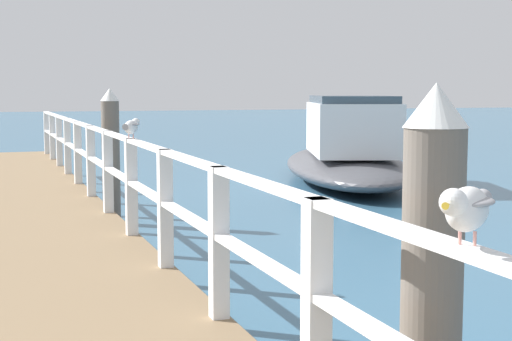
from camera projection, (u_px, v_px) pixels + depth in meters
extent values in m
cube|color=#846B4C|center=(3.00, 239.00, 9.55)|extent=(2.81, 21.32, 0.53)
cube|color=white|center=(316.00, 305.00, 3.76)|extent=(0.12, 0.12, 1.06)
cube|color=white|center=(219.00, 243.00, 5.29)|extent=(0.12, 0.12, 1.06)
cube|color=white|center=(165.00, 208.00, 6.83)|extent=(0.12, 0.12, 1.06)
cube|color=white|center=(131.00, 187.00, 8.37)|extent=(0.12, 0.12, 1.06)
cube|color=white|center=(108.00, 172.00, 9.91)|extent=(0.12, 0.12, 1.06)
cube|color=white|center=(91.00, 161.00, 11.45)|extent=(0.12, 0.12, 1.06)
cube|color=white|center=(78.00, 153.00, 12.98)|extent=(0.12, 0.12, 1.06)
cube|color=white|center=(67.00, 146.00, 14.52)|extent=(0.12, 0.12, 1.06)
cube|color=white|center=(59.00, 141.00, 16.06)|extent=(0.12, 0.12, 1.06)
cube|color=white|center=(52.00, 136.00, 17.60)|extent=(0.12, 0.12, 1.06)
cube|color=white|center=(47.00, 133.00, 19.14)|extent=(0.12, 0.12, 1.06)
cube|color=white|center=(107.00, 132.00, 9.86)|extent=(0.10, 19.72, 0.04)
cube|color=white|center=(108.00, 168.00, 9.90)|extent=(0.10, 19.72, 0.04)
cylinder|color=#6B6056|center=(430.00, 340.00, 3.49)|extent=(0.28, 0.28, 1.94)
cone|color=white|center=(436.00, 105.00, 3.38)|extent=(0.29, 0.29, 0.20)
cylinder|color=#6B6056|center=(111.00, 163.00, 12.06)|extent=(0.28, 0.28, 1.94)
cone|color=white|center=(110.00, 95.00, 11.94)|extent=(0.29, 0.29, 0.20)
ellipsoid|color=white|center=(467.00, 209.00, 2.55)|extent=(0.30, 0.28, 0.15)
sphere|color=white|center=(453.00, 202.00, 2.40)|extent=(0.09, 0.09, 0.09)
cone|color=gold|center=(448.00, 205.00, 2.34)|extent=(0.05, 0.05, 0.02)
cone|color=#939399|center=(480.00, 200.00, 2.70)|extent=(0.11, 0.11, 0.07)
ellipsoid|color=#939399|center=(468.00, 201.00, 2.55)|extent=(0.28, 0.28, 0.04)
cylinder|color=tan|center=(475.00, 239.00, 2.56)|extent=(0.01, 0.01, 0.05)
cylinder|color=tan|center=(460.00, 237.00, 2.58)|extent=(0.01, 0.01, 0.05)
ellipsoid|color=white|center=(131.00, 127.00, 8.25)|extent=(0.24, 0.31, 0.15)
sphere|color=white|center=(136.00, 122.00, 8.42)|extent=(0.09, 0.09, 0.09)
cone|color=gold|center=(137.00, 122.00, 8.49)|extent=(0.04, 0.06, 0.02)
cone|color=#939399|center=(126.00, 127.00, 8.09)|extent=(0.10, 0.10, 0.07)
ellipsoid|color=#939399|center=(131.00, 125.00, 8.25)|extent=(0.26, 0.28, 0.04)
cylinder|color=tan|center=(129.00, 136.00, 8.26)|extent=(0.01, 0.01, 0.05)
cylinder|color=tan|center=(133.00, 136.00, 8.25)|extent=(0.01, 0.01, 0.05)
ellipsoid|color=#4C4C51|center=(346.00, 166.00, 17.82)|extent=(5.11, 8.42, 0.70)
cube|color=white|center=(352.00, 129.00, 16.93)|extent=(2.66, 3.57, 1.13)
cube|color=#334756|center=(352.00, 99.00, 16.87)|extent=(2.46, 3.24, 0.16)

